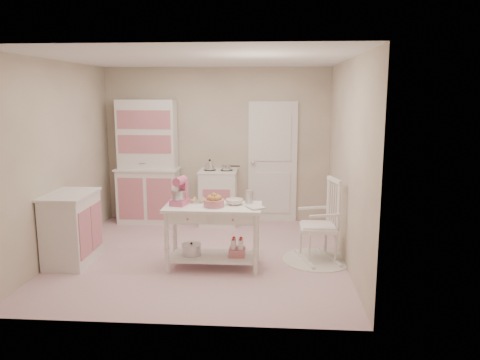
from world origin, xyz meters
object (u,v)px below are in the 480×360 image
hutch (147,162)px  base_cabinet (72,228)px  rocking_chair (318,220)px  bread_basket (214,203)px  stove (218,197)px  work_table (213,237)px  stand_mixer (180,191)px

hutch → base_cabinet: bearing=-103.5°
hutch → rocking_chair: size_ratio=1.89×
base_cabinet → bread_basket: base_cabinet is taller
base_cabinet → rocking_chair: bearing=5.4°
stove → work_table: (0.17, -1.99, -0.06)m
work_table → stove: bearing=94.7°
stove → rocking_chair: size_ratio=0.84×
hutch → bread_basket: size_ratio=8.32×
work_table → bread_basket: bearing=-68.2°
hutch → rocking_chair: hutch is taller
stove → base_cabinet: same height
stand_mixer → work_table: bearing=11.6°
hutch → bread_basket: (1.39, -2.09, -0.19)m
base_cabinet → stand_mixer: (1.43, -0.02, 0.51)m
hutch → stove: (1.20, -0.05, -0.58)m
rocking_chair → bread_basket: 1.40m
stand_mixer → hutch: bearing=129.4°
stand_mixer → rocking_chair: bearing=24.6°
stove → hutch: bearing=177.6°
stand_mixer → bread_basket: 0.46m
bread_basket → work_table: bearing=111.8°
bread_basket → stove: bearing=95.2°
stove → stand_mixer: stand_mixer is taller
hutch → base_cabinet: 2.14m
rocking_chair → bread_basket: bearing=-179.3°
work_table → bread_basket: 0.45m
base_cabinet → work_table: 1.85m
base_cabinet → rocking_chair: 3.20m
rocking_chair → stand_mixer: 1.83m
stand_mixer → bread_basket: stand_mixer is taller
hutch → stand_mixer: (0.95, -2.02, -0.07)m
hutch → stand_mixer: size_ratio=6.12×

